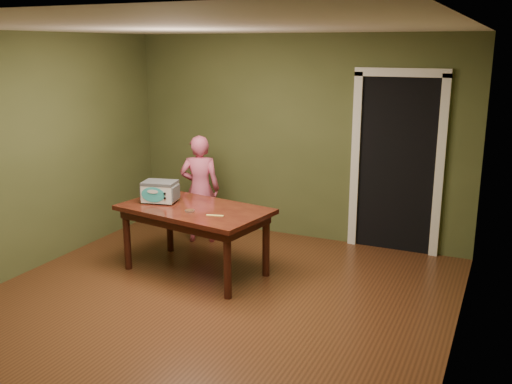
# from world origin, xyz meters

# --- Properties ---
(floor) EXTENTS (5.00, 5.00, 0.00)m
(floor) POSITION_xyz_m (0.00, 0.00, 0.00)
(floor) COLOR #582F19
(floor) RESTS_ON ground
(room_shell) EXTENTS (4.52, 5.02, 2.61)m
(room_shell) POSITION_xyz_m (0.00, 0.00, 1.71)
(room_shell) COLOR #4E552D
(room_shell) RESTS_ON ground
(doorway) EXTENTS (1.10, 0.66, 2.25)m
(doorway) POSITION_xyz_m (1.30, 2.78, 1.06)
(doorway) COLOR black
(doorway) RESTS_ON ground
(dining_table) EXTENTS (1.72, 1.15, 0.75)m
(dining_table) POSITION_xyz_m (-0.53, 0.82, 0.65)
(dining_table) COLOR #350F0C
(dining_table) RESTS_ON floor
(toy_oven) EXTENTS (0.43, 0.33, 0.24)m
(toy_oven) POSITION_xyz_m (-0.98, 0.85, 0.88)
(toy_oven) COLOR #4C4F54
(toy_oven) RESTS_ON dining_table
(baking_pan) EXTENTS (0.10, 0.10, 0.02)m
(baking_pan) POSITION_xyz_m (-0.48, 0.65, 0.76)
(baking_pan) COLOR silver
(baking_pan) RESTS_ON dining_table
(spatula) EXTENTS (0.18, 0.07, 0.01)m
(spatula) POSITION_xyz_m (-0.17, 0.64, 0.75)
(spatula) COLOR #FAEB6D
(spatula) RESTS_ON dining_table
(child) EXTENTS (0.59, 0.50, 1.37)m
(child) POSITION_xyz_m (-1.00, 1.77, 0.69)
(child) COLOR #CC5475
(child) RESTS_ON floor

